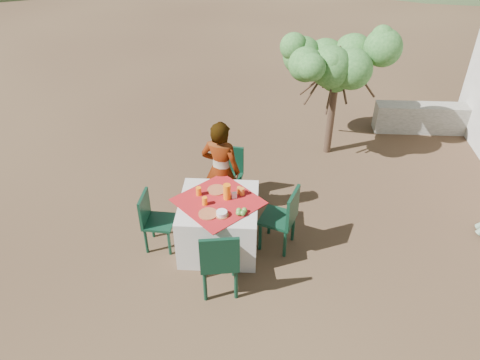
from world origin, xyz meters
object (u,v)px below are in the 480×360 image
object	(u,v)px
chair_near	(219,260)
chair_right	(284,217)
juice_pitcher	(227,192)
shrub_tree	(340,68)
chair_left	(153,219)
table	(219,224)
chair_far	(229,173)
person	(221,171)

from	to	relation	value
chair_near	chair_right	size ratio (longest dim) A/B	1.05
chair_near	juice_pitcher	bearing A→B (deg)	-99.78
shrub_tree	juice_pitcher	distance (m)	3.14
chair_near	juice_pitcher	world-z (taller)	chair_near
chair_near	chair_right	bearing A→B (deg)	-139.83
chair_left	juice_pitcher	bearing A→B (deg)	-79.92
table	chair_right	xyz separation A→B (m)	(0.86, 0.02, 0.14)
chair_near	chair_far	bearing A→B (deg)	-97.36
chair_far	shrub_tree	size ratio (longest dim) A/B	0.45
table	chair_near	world-z (taller)	chair_near
chair_left	chair_right	xyz separation A→B (m)	(1.73, 0.08, 0.05)
table	chair_left	bearing A→B (deg)	-176.45
chair_left	shrub_tree	xyz separation A→B (m)	(2.65, 2.68, 1.09)
chair_far	chair_right	size ratio (longest dim) A/B	0.95
chair_right	table	bearing A→B (deg)	-68.43
table	chair_near	distance (m)	0.87
chair_near	shrub_tree	distance (m)	4.00
table	shrub_tree	distance (m)	3.38
chair_left	juice_pitcher	world-z (taller)	juice_pitcher
chair_far	juice_pitcher	bearing A→B (deg)	-77.54
table	chair_right	size ratio (longest dim) A/B	1.38
chair_near	shrub_tree	bearing A→B (deg)	-124.42
table	juice_pitcher	size ratio (longest dim) A/B	6.02
juice_pitcher	person	bearing A→B (deg)	102.60
chair_left	chair_near	bearing A→B (deg)	-126.44
juice_pitcher	chair_far	bearing A→B (deg)	93.42
table	person	xyz separation A→B (m)	(-0.03, 0.68, 0.40)
chair_near	chair_left	xyz separation A→B (m)	(-0.96, 0.80, -0.08)
chair_right	person	size ratio (longest dim) A/B	0.61
chair_right	shrub_tree	distance (m)	2.95
person	juice_pitcher	size ratio (longest dim) A/B	7.18
chair_far	chair_left	distance (m)	1.44
chair_near	person	xyz separation A→B (m)	(-0.12, 1.53, 0.23)
chair_right	juice_pitcher	distance (m)	0.83
person	chair_right	bearing A→B (deg)	158.40
chair_far	chair_right	distance (m)	1.30
person	chair_far	bearing A→B (deg)	-87.08
table	juice_pitcher	bearing A→B (deg)	30.45
shrub_tree	chair_far	bearing A→B (deg)	-137.55
chair_near	person	size ratio (longest dim) A/B	0.64
chair_near	shrub_tree	size ratio (longest dim) A/B	0.50
juice_pitcher	shrub_tree	bearing A→B (deg)	56.97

